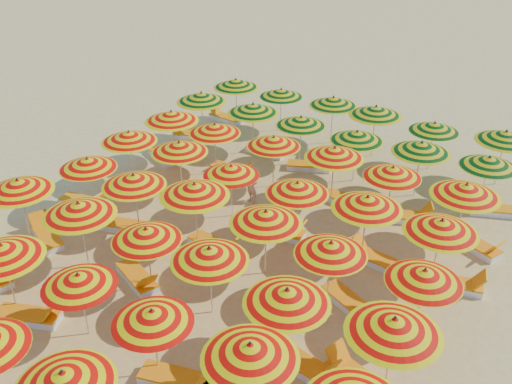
# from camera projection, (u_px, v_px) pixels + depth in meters

# --- Properties ---
(ground) EXTENTS (120.00, 120.00, 0.00)m
(ground) POSITION_uv_depth(u_px,v_px,m) (248.00, 242.00, 18.27)
(ground) COLOR #E0C163
(ground) RESTS_ON ground
(umbrella_3) EXTENTS (2.47, 2.47, 2.14)m
(umbrella_3) POSITION_uv_depth(u_px,v_px,m) (63.00, 379.00, 10.91)
(umbrella_3) COLOR silver
(umbrella_3) RESTS_ON ground
(umbrella_7) EXTENTS (2.63, 2.63, 2.24)m
(umbrella_7) POSITION_uv_depth(u_px,v_px,m) (2.00, 251.00, 14.44)
(umbrella_7) COLOR silver
(umbrella_7) RESTS_ON ground
(umbrella_8) EXTENTS (2.34, 2.34, 1.96)m
(umbrella_8) POSITION_uv_depth(u_px,v_px,m) (79.00, 280.00, 13.80)
(umbrella_8) COLOR silver
(umbrella_8) RESTS_ON ground
(umbrella_9) EXTENTS (1.97, 1.97, 1.98)m
(umbrella_9) POSITION_uv_depth(u_px,v_px,m) (152.00, 317.00, 12.66)
(umbrella_9) COLOR silver
(umbrella_9) RESTS_ON ground
(umbrella_10) EXTENTS (2.58, 2.58, 2.18)m
(umbrella_10) POSITION_uv_depth(u_px,v_px,m) (250.00, 351.00, 11.50)
(umbrella_10) COLOR silver
(umbrella_10) RESTS_ON ground
(umbrella_12) EXTENTS (2.48, 2.48, 2.24)m
(umbrella_12) POSITION_uv_depth(u_px,v_px,m) (18.00, 186.00, 17.44)
(umbrella_12) COLOR silver
(umbrella_12) RESTS_ON ground
(umbrella_13) EXTENTS (2.55, 2.55, 2.25)m
(umbrella_13) POSITION_uv_depth(u_px,v_px,m) (79.00, 209.00, 16.21)
(umbrella_13) COLOR silver
(umbrella_13) RESTS_ON ground
(umbrella_14) EXTENTS (2.46, 2.46, 2.06)m
(umbrella_14) POSITION_uv_depth(u_px,v_px,m) (146.00, 234.00, 15.39)
(umbrella_14) COLOR silver
(umbrella_14) RESTS_ON ground
(umbrella_15) EXTENTS (2.51, 2.51, 2.16)m
(umbrella_15) POSITION_uv_depth(u_px,v_px,m) (209.00, 254.00, 14.43)
(umbrella_15) COLOR silver
(umbrella_15) RESTS_ON ground
(umbrella_16) EXTENTS (2.72, 2.72, 2.19)m
(umbrella_16) POSITION_uv_depth(u_px,v_px,m) (287.00, 296.00, 12.98)
(umbrella_16) COLOR silver
(umbrella_16) RESTS_ON ground
(umbrella_17) EXTENTS (2.72, 2.72, 2.25)m
(umbrella_17) POSITION_uv_depth(u_px,v_px,m) (394.00, 326.00, 12.06)
(umbrella_17) COLOR silver
(umbrella_17) RESTS_ON ground
(umbrella_18) EXTENTS (2.23, 2.23, 2.06)m
(umbrella_18) POSITION_uv_depth(u_px,v_px,m) (88.00, 163.00, 19.11)
(umbrella_18) COLOR silver
(umbrella_18) RESTS_ON ground
(umbrella_19) EXTENTS (2.12, 2.12, 2.17)m
(umbrella_19) POSITION_uv_depth(u_px,v_px,m) (134.00, 180.00, 17.87)
(umbrella_19) COLOR silver
(umbrella_19) RESTS_ON ground
(umbrella_20) EXTENTS (2.27, 2.27, 2.28)m
(umbrella_20) POSITION_uv_depth(u_px,v_px,m) (195.00, 190.00, 17.13)
(umbrella_20) COLOR silver
(umbrella_20) RESTS_ON ground
(umbrella_21) EXTENTS (2.69, 2.69, 2.21)m
(umbrella_21) POSITION_uv_depth(u_px,v_px,m) (266.00, 217.00, 15.91)
(umbrella_21) COLOR silver
(umbrella_21) RESTS_ON ground
(umbrella_22) EXTENTS (2.14, 2.14, 2.07)m
(umbrella_22) POSITION_uv_depth(u_px,v_px,m) (331.00, 248.00, 14.80)
(umbrella_22) COLOR silver
(umbrella_22) RESTS_ON ground
(umbrella_23) EXTENTS (2.03, 2.03, 2.03)m
(umbrella_23) POSITION_uv_depth(u_px,v_px,m) (424.00, 276.00, 13.85)
(umbrella_23) COLOR silver
(umbrella_23) RESTS_ON ground
(umbrella_24) EXTENTS (2.37, 2.37, 2.18)m
(umbrella_24) POSITION_uv_depth(u_px,v_px,m) (129.00, 137.00, 20.77)
(umbrella_24) COLOR silver
(umbrella_24) RESTS_ON ground
(umbrella_25) EXTENTS (2.27, 2.27, 2.16)m
(umbrella_25) POSITION_uv_depth(u_px,v_px,m) (179.00, 147.00, 20.03)
(umbrella_25) COLOR silver
(umbrella_25) RESTS_ON ground
(umbrella_26) EXTENTS (1.96, 1.96, 1.99)m
(umbrella_26) POSITION_uv_depth(u_px,v_px,m) (231.00, 170.00, 18.79)
(umbrella_26) COLOR silver
(umbrella_26) RESTS_ON ground
(umbrella_27) EXTENTS (2.04, 2.04, 2.11)m
(umbrella_27) POSITION_uv_depth(u_px,v_px,m) (297.00, 188.00, 17.55)
(umbrella_27) COLOR silver
(umbrella_27) RESTS_ON ground
(umbrella_28) EXTENTS (2.67, 2.67, 2.23)m
(umbrella_28) POSITION_uv_depth(u_px,v_px,m) (367.00, 203.00, 16.57)
(umbrella_28) COLOR silver
(umbrella_28) RESTS_ON ground
(umbrella_29) EXTENTS (2.29, 2.29, 2.19)m
(umbrella_29) POSITION_uv_depth(u_px,v_px,m) (441.00, 226.00, 15.53)
(umbrella_29) COLOR silver
(umbrella_29) RESTS_ON ground
(umbrella_30) EXTENTS (2.59, 2.59, 2.27)m
(umbrella_30) POSITION_uv_depth(u_px,v_px,m) (171.00, 116.00, 22.30)
(umbrella_30) COLOR silver
(umbrella_30) RESTS_ON ground
(umbrella_31) EXTENTS (2.36, 2.36, 2.12)m
(umbrella_31) POSITION_uv_depth(u_px,v_px,m) (215.00, 129.00, 21.54)
(umbrella_31) COLOR silver
(umbrella_31) RESTS_ON ground
(umbrella_32) EXTENTS (2.42, 2.42, 2.10)m
(umbrella_32) POSITION_uv_depth(u_px,v_px,m) (274.00, 142.00, 20.58)
(umbrella_32) COLOR silver
(umbrella_32) RESTS_ON ground
(umbrella_33) EXTENTS (2.76, 2.76, 2.21)m
(umbrella_33) POSITION_uv_depth(u_px,v_px,m) (334.00, 153.00, 19.54)
(umbrella_33) COLOR silver
(umbrella_33) RESTS_ON ground
(umbrella_34) EXTENTS (1.97, 1.97, 2.04)m
(umbrella_34) POSITION_uv_depth(u_px,v_px,m) (393.00, 172.00, 18.61)
(umbrella_34) COLOR silver
(umbrella_34) RESTS_ON ground
(umbrella_35) EXTENTS (2.67, 2.67, 2.25)m
(umbrella_35) POSITION_uv_depth(u_px,v_px,m) (466.00, 190.00, 17.18)
(umbrella_35) COLOR silver
(umbrella_35) RESTS_ON ground
(umbrella_36) EXTENTS (2.67, 2.67, 2.27)m
(umbrella_36) POSITION_uv_depth(u_px,v_px,m) (201.00, 97.00, 24.17)
(umbrella_36) COLOR silver
(umbrella_36) RESTS_ON ground
(umbrella_37) EXTENTS (2.43, 2.43, 2.23)m
(umbrella_37) POSITION_uv_depth(u_px,v_px,m) (253.00, 108.00, 23.13)
(umbrella_37) COLOR silver
(umbrella_37) RESTS_ON ground
(umbrella_38) EXTENTS (2.59, 2.59, 2.09)m
(umbrella_38) POSITION_uv_depth(u_px,v_px,m) (301.00, 121.00, 22.24)
(umbrella_38) COLOR silver
(umbrella_38) RESTS_ON ground
(umbrella_39) EXTENTS (2.57, 2.57, 2.11)m
(umbrella_39) POSITION_uv_depth(u_px,v_px,m) (357.00, 136.00, 20.98)
(umbrella_39) COLOR silver
(umbrella_39) RESTS_ON ground
(umbrella_40) EXTENTS (2.42, 2.42, 2.19)m
(umbrella_40) POSITION_uv_depth(u_px,v_px,m) (421.00, 147.00, 19.95)
(umbrella_40) COLOR silver
(umbrella_40) RESTS_ON ground
(umbrella_41) EXTENTS (2.37, 2.37, 2.06)m
(umbrella_41) POSITION_uv_depth(u_px,v_px,m) (489.00, 162.00, 19.22)
(umbrella_41) COLOR silver
(umbrella_41) RESTS_ON ground
(umbrella_42) EXTENTS (2.26, 2.26, 2.19)m
(umbrella_42) POSITION_uv_depth(u_px,v_px,m) (236.00, 83.00, 25.94)
(umbrella_42) COLOR silver
(umbrella_42) RESTS_ON ground
(umbrella_43) EXTENTS (2.51, 2.51, 2.04)m
(umbrella_43) POSITION_uv_depth(u_px,v_px,m) (281.00, 93.00, 25.21)
(umbrella_43) COLOR silver
(umbrella_43) RESTS_ON ground
(umbrella_44) EXTENTS (2.61, 2.61, 2.16)m
(umbrella_44) POSITION_uv_depth(u_px,v_px,m) (333.00, 101.00, 23.99)
(umbrella_44) COLOR silver
(umbrella_44) RESTS_ON ground
(umbrella_45) EXTENTS (2.81, 2.81, 2.26)m
(umbrella_45) POSITION_uv_depth(u_px,v_px,m) (376.00, 111.00, 22.79)
(umbrella_45) COLOR silver
(umbrella_45) RESTS_ON ground
(umbrella_46) EXTENTS (2.47, 2.47, 2.04)m
(umbrella_46) POSITION_uv_depth(u_px,v_px,m) (434.00, 127.00, 21.87)
(umbrella_46) COLOR silver
(umbrella_46) RESTS_ON ground
(umbrella_47) EXTENTS (2.44, 2.44, 2.25)m
(umbrella_47) POSITION_uv_depth(u_px,v_px,m) (506.00, 136.00, 20.65)
(umbrella_47) COLOR silver
(umbrella_47) RESTS_ON ground
(lounger_6) EXTENTS (1.82, 1.17, 0.69)m
(lounger_6) POSITION_uv_depth(u_px,v_px,m) (30.00, 316.00, 15.02)
(lounger_6) COLOR white
(lounger_6) RESTS_ON ground
(lounger_7) EXTENTS (1.82, 1.01, 0.69)m
(lounger_7) POSITION_uv_depth(u_px,v_px,m) (177.00, 379.00, 13.14)
(lounger_7) COLOR white
(lounger_7) RESTS_ON ground
(lounger_10) EXTENTS (1.82, 1.24, 0.69)m
(lounger_10) POSITION_uv_depth(u_px,v_px,m) (47.00, 236.00, 18.29)
(lounger_10) COLOR white
(lounger_10) RESTS_ON ground
(lounger_11) EXTENTS (1.82, 1.20, 0.69)m
(lounger_11) POSITION_uv_depth(u_px,v_px,m) (138.00, 278.00, 16.42)
(lounger_11) COLOR white
(lounger_11) RESTS_ON ground
(lounger_12) EXTENTS (1.80, 0.83, 0.69)m
(lounger_12) POSITION_uv_depth(u_px,v_px,m) (305.00, 366.00, 13.49)
(lounger_12) COLOR white
(lounger_12) RESTS_ON ground
(lounger_13) EXTENTS (1.83, 1.07, 0.69)m
(lounger_13) POSITION_uv_depth(u_px,v_px,m) (358.00, 379.00, 13.14)
(lounger_13) COLOR white
(lounger_13) RESTS_ON ground
(lounger_14) EXTENTS (1.80, 0.86, 0.69)m
(lounger_14) POSITION_uv_depth(u_px,v_px,m) (84.00, 202.00, 20.16)
(lounger_14) COLOR white
(lounger_14) RESTS_ON ground
(lounger_15) EXTENTS (1.83, 1.07, 0.69)m
(lounger_15) POSITION_uv_depth(u_px,v_px,m) (122.00, 225.00, 18.86)
(lounger_15) COLOR white
(lounger_15) RESTS_ON ground
(lounger_16) EXTENTS (1.80, 0.83, 0.69)m
(lounger_16) POSITION_uv_depth(u_px,v_px,m) (214.00, 246.00, 17.82)
(lounger_16) COLOR white
(lounger_16) RESTS_ON ground
(lounger_17) EXTENTS (1.82, 1.24, 0.69)m
(lounger_17) POSITION_uv_depth(u_px,v_px,m) (350.00, 302.00, 15.49)
(lounger_17) COLOR white
(lounger_17) RESTS_ON ground
(lounger_18) EXTENTS (1.77, 0.72, 0.69)m
(lounger_18) POSITION_uv_depth(u_px,v_px,m) (280.00, 231.00, 18.53)
(lounger_18) COLOR white
(lounger_18) RESTS_ON ground
(lounger_19) EXTENTS (1.80, 0.82, 0.69)m
(lounger_19) POSITION_uv_depth(u_px,v_px,m) (376.00, 260.00, 17.18)
(lounger_19) COLOR white
(lounger_19) RESTS_ON ground
(lounger_20) EXTENTS (1.82, 0.97, 0.69)m
(lounger_20) POSITION_uv_depth(u_px,v_px,m) (453.00, 284.00, 16.18)
(lounger_20) COLOR white
(lounger_20) RESTS_ON ground
(lounger_21) EXTENTS (1.82, 1.25, 0.69)m
(lounger_21) POSITION_uv_depth(u_px,v_px,m) (164.00, 157.00, 23.37)
(lounger_21) COLOR white
(lounger_21) RESTS_ON ground
(lounger_22) EXTENTS (1.77, 0.69, 0.69)m
(lounger_22) POSITION_uv_depth(u_px,v_px,m) (232.00, 171.00, 22.26)
(lounger_22) COLOR white
(lounger_22) RESTS_ON ground
(lounger_23) EXTENTS (1.79, 0.80, 0.69)m
(lounger_23) POSITION_uv_depth(u_px,v_px,m) (348.00, 201.00, 20.23)
(lounger_23) COLOR white
(lounger_23) RESTS_ON ground
(lounger_24) EXTENTS (1.82, 1.26, 0.69)m
(lounger_24) POSITION_uv_depth(u_px,v_px,m) (406.00, 217.00, 19.29)
(lounger_24) COLOR white
(lounger_24) RESTS_ON ground
(lounger_25) EXTENTS (1.82, 1.24, 0.69)m
(lounger_25) POSITION_uv_depth(u_px,v_px,m) (475.00, 245.00, 17.85)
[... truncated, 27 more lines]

